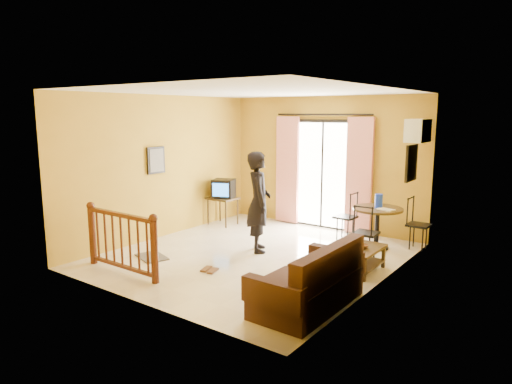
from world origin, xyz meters
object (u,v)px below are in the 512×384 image
Objects in this scene: dining_table at (377,216)px; standing_person at (259,202)px; coffee_table at (363,256)px; television at (224,188)px; sofa at (312,284)px.

standing_person reaches higher than dining_table.
television is at bearing 164.05° from coffee_table.
standing_person is (-1.65, -1.41, 0.30)m from dining_table.
television reaches higher than coffee_table.
television reaches higher than sofa.
standing_person is at bearing -53.91° from television.
television is 4.62m from sofa.
television is 0.63× the size of dining_table.
sofa reaches higher than coffee_table.
television reaches higher than dining_table.
television is 3.91m from coffee_table.
coffee_table is 0.48× the size of standing_person.
standing_person reaches higher than sofa.
coffee_table is at bearing -77.26° from dining_table.
television is 0.32× the size of standing_person.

